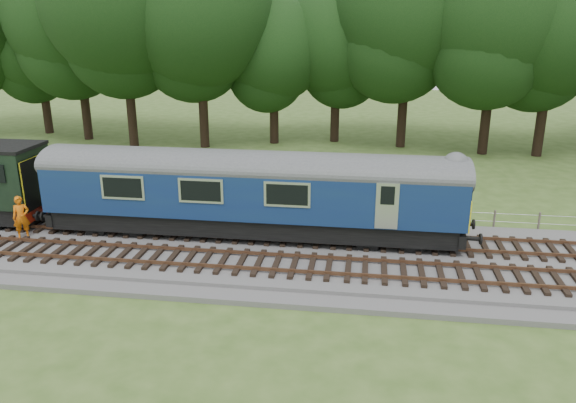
# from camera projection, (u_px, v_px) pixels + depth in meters

# --- Properties ---
(ground) EXTENTS (120.00, 120.00, 0.00)m
(ground) POSITION_uv_depth(u_px,v_px,m) (315.00, 259.00, 23.34)
(ground) COLOR #3B5720
(ground) RESTS_ON ground
(ballast) EXTENTS (70.00, 7.00, 0.35)m
(ballast) POSITION_uv_depth(u_px,v_px,m) (315.00, 255.00, 23.29)
(ballast) COLOR #4C4C4F
(ballast) RESTS_ON ground
(track_north) EXTENTS (67.20, 2.40, 0.21)m
(track_north) POSITION_uv_depth(u_px,v_px,m) (318.00, 237.00, 24.53)
(track_north) COLOR black
(track_north) RESTS_ON ballast
(track_south) EXTENTS (67.20, 2.40, 0.21)m
(track_south) POSITION_uv_depth(u_px,v_px,m) (311.00, 266.00, 21.71)
(track_south) COLOR black
(track_south) RESTS_ON ballast
(fence) EXTENTS (64.00, 0.12, 1.00)m
(fence) POSITION_uv_depth(u_px,v_px,m) (324.00, 222.00, 27.57)
(fence) COLOR #6B6054
(fence) RESTS_ON ground
(tree_line) EXTENTS (70.00, 8.00, 18.00)m
(tree_line) POSITION_uv_depth(u_px,v_px,m) (342.00, 146.00, 44.03)
(tree_line) COLOR black
(tree_line) RESTS_ON ground
(dmu_railcar) EXTENTS (18.05, 2.86, 3.88)m
(dmu_railcar) POSITION_uv_depth(u_px,v_px,m) (251.00, 187.00, 24.25)
(dmu_railcar) COLOR black
(dmu_railcar) RESTS_ON ground
(worker) EXTENTS (0.83, 0.77, 1.90)m
(worker) POSITION_uv_depth(u_px,v_px,m) (21.00, 217.00, 24.36)
(worker) COLOR orange
(worker) RESTS_ON ballast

